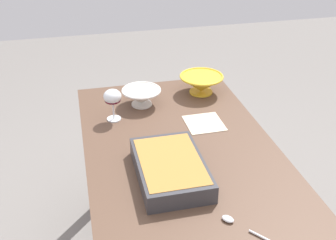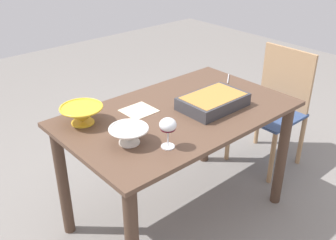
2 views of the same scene
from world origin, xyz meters
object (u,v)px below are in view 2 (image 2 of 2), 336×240
object	(u,v)px
casserole_dish	(213,101)
mixing_bowl	(82,114)
napkin	(139,111)
serving_spoon	(228,84)
chair	(275,103)
wine_glass	(168,127)
small_bowl	(129,134)
dining_table	(179,133)

from	to	relation	value
casserole_dish	mixing_bowl	xyz separation A→B (m)	(-0.68, 0.33, 0.01)
napkin	serving_spoon	bearing A→B (deg)	-6.86
serving_spoon	chair	bearing A→B (deg)	-5.69
wine_glass	casserole_dish	distance (m)	0.52
mixing_bowl	chair	bearing A→B (deg)	-8.08
small_bowl	serving_spoon	bearing A→B (deg)	10.40
napkin	dining_table	bearing A→B (deg)	-43.04
dining_table	wine_glass	xyz separation A→B (m)	(-0.31, -0.25, 0.25)
chair	napkin	size ratio (longest dim) A/B	5.07
wine_glass	serving_spoon	xyz separation A→B (m)	(0.82, 0.33, -0.11)
dining_table	casserole_dish	distance (m)	0.28
small_bowl	dining_table	bearing A→B (deg)	12.68
casserole_dish	mixing_bowl	distance (m)	0.76
napkin	small_bowl	bearing A→B (deg)	-135.01
chair	serving_spoon	world-z (taller)	chair
serving_spoon	casserole_dish	bearing A→B (deg)	-152.69
serving_spoon	napkin	distance (m)	0.69
wine_glass	mixing_bowl	world-z (taller)	wine_glass
chair	dining_table	bearing A→B (deg)	-178.69
dining_table	napkin	world-z (taller)	napkin
dining_table	serving_spoon	xyz separation A→B (m)	(0.51, 0.08, 0.15)
dining_table	serving_spoon	bearing A→B (deg)	8.50
dining_table	small_bowl	xyz separation A→B (m)	(-0.43, -0.10, 0.19)
casserole_dish	napkin	size ratio (longest dim) A/B	2.16
chair	wine_glass	size ratio (longest dim) A/B	5.74
dining_table	napkin	size ratio (longest dim) A/B	7.57
mixing_bowl	small_bowl	distance (m)	0.34
casserole_dish	mixing_bowl	size ratio (longest dim) A/B	1.65
wine_glass	casserole_dish	world-z (taller)	wine_glass
chair	small_bowl	bearing A→B (deg)	-175.35
wine_glass	napkin	xyz separation A→B (m)	(0.14, 0.41, -0.11)
small_bowl	casserole_dish	bearing A→B (deg)	0.36
wine_glass	small_bowl	distance (m)	0.21
chair	mixing_bowl	xyz separation A→B (m)	(-1.54, 0.22, 0.33)
napkin	mixing_bowl	bearing A→B (deg)	165.54
chair	small_bowl	xyz separation A→B (m)	(-1.47, -0.12, 0.33)
dining_table	casserole_dish	size ratio (longest dim) A/B	3.50
chair	casserole_dish	world-z (taller)	chair
small_bowl	serving_spoon	distance (m)	0.96
dining_table	napkin	bearing A→B (deg)	136.96
casserole_dish	small_bowl	xyz separation A→B (m)	(-0.61, -0.00, 0.01)
mixing_bowl	napkin	distance (m)	0.34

